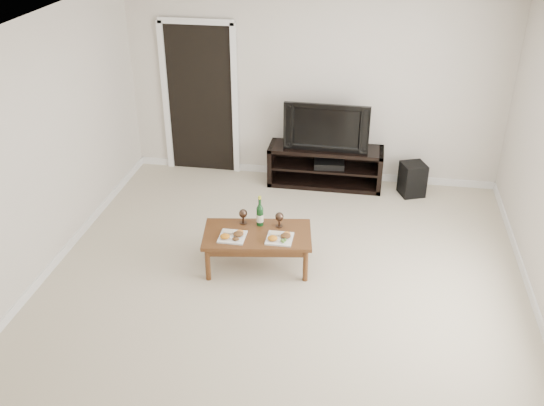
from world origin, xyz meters
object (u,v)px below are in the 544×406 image
Objects in this scene: television at (327,125)px; subwoofer at (412,179)px; coffee_table at (257,250)px; media_console at (325,166)px.

television is 1.33m from subwoofer.
subwoofer is at bearing 49.65° from coffee_table.
media_console reaches higher than subwoofer.
television reaches higher than media_console.
subwoofer is (1.16, -0.09, -0.05)m from media_console.
coffee_table is (-0.54, -2.09, -0.66)m from television.
media_console is 1.16m from subwoofer.
television is 2.25m from coffee_table.
television is (-0.00, 0.00, 0.60)m from media_console.
media_console is 1.37× the size of television.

